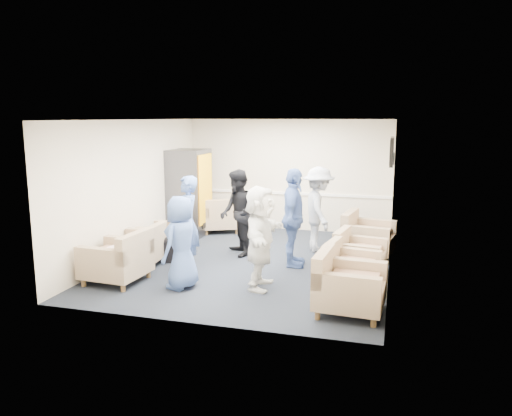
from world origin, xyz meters
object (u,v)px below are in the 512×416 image
(armchair_left_near, at_px, (119,261))
(person_mid_left, at_px, (187,224))
(armchair_left_far, at_px, (167,238))
(armchair_right_far, at_px, (366,238))
(person_back_left, at_px, (238,213))
(person_front_left, at_px, (181,242))
(vending_machine, at_px, (190,193))
(armchair_right_midfar, at_px, (357,255))
(armchair_right_near, at_px, (346,287))
(person_mid_right, at_px, (293,218))
(armchair_left_mid, at_px, (142,248))
(armchair_corner, at_px, (220,217))
(person_front_right, at_px, (260,237))
(person_back_right, at_px, (318,210))
(armchair_right_midnear, at_px, (348,269))

(armchair_left_near, xyz_separation_m, person_mid_left, (0.83, 0.96, 0.49))
(armchair_left_far, height_order, armchair_right_far, armchair_right_far)
(armchair_left_near, distance_m, person_back_left, 2.61)
(armchair_right_far, relative_size, person_front_left, 0.70)
(vending_machine, xyz_separation_m, person_mid_left, (1.07, -2.60, -0.14))
(armchair_right_midfar, bearing_deg, armchair_right_near, -171.33)
(armchair_left_far, bearing_deg, person_mid_left, 49.35)
(armchair_left_far, relative_size, person_back_left, 0.51)
(armchair_right_far, height_order, person_mid_right, person_mid_right)
(armchair_left_mid, relative_size, person_mid_left, 0.51)
(armchair_right_far, distance_m, person_mid_right, 1.73)
(armchair_left_near, distance_m, armchair_corner, 4.03)
(person_back_left, height_order, person_front_right, person_back_left)
(armchair_right_far, bearing_deg, person_mid_left, 129.26)
(armchair_left_far, height_order, person_back_right, person_back_right)
(armchair_right_near, distance_m, person_mid_left, 3.25)
(vending_machine, bearing_deg, armchair_right_near, -43.79)
(armchair_right_midfar, bearing_deg, armchair_left_mid, 108.12)
(armchair_left_far, xyz_separation_m, person_front_right, (2.36, -1.45, 0.51))
(person_back_right, xyz_separation_m, person_front_right, (-0.56, -2.50, -0.04))
(armchair_right_near, xyz_separation_m, person_front_right, (-1.44, 0.69, 0.47))
(vending_machine, xyz_separation_m, person_front_right, (2.58, -3.17, -0.17))
(armchair_left_mid, xyz_separation_m, person_mid_right, (2.74, 0.72, 0.58))
(armchair_left_far, relative_size, person_back_right, 0.51)
(armchair_left_far, height_order, armchair_right_near, armchair_right_near)
(armchair_left_far, distance_m, armchair_right_midnear, 3.90)
(armchair_left_far, relative_size, person_front_right, 0.53)
(armchair_left_near, height_order, armchair_right_near, same)
(person_mid_left, bearing_deg, person_back_right, 107.15)
(person_mid_left, xyz_separation_m, person_back_right, (2.07, 1.93, 0.02))
(vending_machine, xyz_separation_m, person_back_left, (1.64, -1.42, -0.14))
(armchair_right_near, bearing_deg, armchair_right_far, 2.06)
(armchair_right_near, bearing_deg, armchair_left_mid, 75.34)
(armchair_corner, bearing_deg, armchair_left_far, 55.47)
(armchair_corner, bearing_deg, person_front_left, 76.09)
(armchair_right_near, height_order, person_front_left, person_front_left)
(armchair_left_near, bearing_deg, armchair_right_near, 89.15)
(armchair_left_mid, distance_m, armchair_corner, 3.05)
(armchair_corner, xyz_separation_m, person_back_right, (2.55, -1.13, 0.52))
(armchair_right_midnear, relative_size, person_front_left, 0.61)
(person_back_right, bearing_deg, armchair_left_near, 113.57)
(armchair_left_far, relative_size, armchair_corner, 0.76)
(armchair_right_midfar, bearing_deg, armchair_right_midnear, -175.55)
(person_mid_left, bearing_deg, person_mid_right, 87.20)
(armchair_right_far, bearing_deg, armchair_right_near, -173.22)
(armchair_left_mid, bearing_deg, person_front_left, 49.70)
(armchair_right_midnear, bearing_deg, person_front_right, 113.42)
(vending_machine, xyz_separation_m, person_mid_right, (2.85, -1.84, -0.09))
(armchair_right_midnear, distance_m, person_back_left, 2.77)
(person_mid_left, bearing_deg, armchair_left_near, -66.80)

